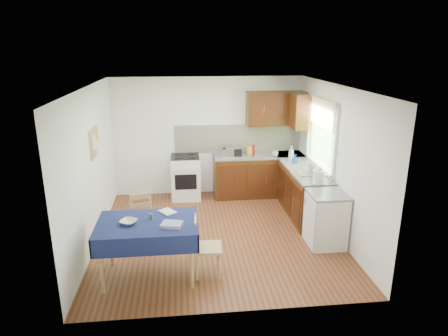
{
  "coord_description": "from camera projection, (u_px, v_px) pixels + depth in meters",
  "views": [
    {
      "loc": [
        -0.56,
        -6.19,
        3.11
      ],
      "look_at": [
        0.14,
        0.27,
        1.11
      ],
      "focal_mm": 32.0,
      "sensor_mm": 36.0,
      "label": 1
    }
  ],
  "objects": [
    {
      "name": "soap_bottle_c",
      "position": [
        316.0,
        176.0,
        6.76
      ],
      "size": [
        0.18,
        0.18,
        0.19
      ],
      "primitive_type": "imported",
      "rotation": [
        0.0,
        0.0,
        3.41
      ],
      "color": "green",
      "rests_on": "worktop_right"
    },
    {
      "name": "book",
      "position": [
        162.0,
        213.0,
        5.63
      ],
      "size": [
        0.29,
        0.3,
        0.02
      ],
      "primitive_type": "imported",
      "rotation": [
        0.0,
        0.0,
        0.64
      ],
      "color": "white",
      "rests_on": "dining_table"
    },
    {
      "name": "base_cabinets",
      "position": [
        278.0,
        184.0,
        8.06
      ],
      "size": [
        1.9,
        2.3,
        0.86
      ],
      "color": "black",
      "rests_on": "ground"
    },
    {
      "name": "dish_rack",
      "position": [
        311.0,
        172.0,
        7.16
      ],
      "size": [
        0.46,
        0.35,
        0.22
      ],
      "rotation": [
        0.0,
        0.0,
        0.37
      ],
      "color": "gray",
      "rests_on": "worktop_right"
    },
    {
      "name": "chair_near",
      "position": [
        205.0,
        245.0,
        5.54
      ],
      "size": [
        0.4,
        0.4,
        0.86
      ],
      "rotation": [
        0.0,
        0.0,
        1.53
      ],
      "color": "tan",
      "rests_on": "ground"
    },
    {
      "name": "wall_right",
      "position": [
        336.0,
        161.0,
        6.69
      ],
      "size": [
        0.02,
        4.2,
        2.5
      ],
      "primitive_type": "cube",
      "color": "white",
      "rests_on": "ground"
    },
    {
      "name": "spice_jar",
      "position": [
        151.0,
        217.0,
        5.45
      ],
      "size": [
        0.04,
        0.04,
        0.09
      ],
      "primitive_type": "cylinder",
      "color": "#238025",
      "rests_on": "dining_table"
    },
    {
      "name": "stove",
      "position": [
        186.0,
        177.0,
        8.37
      ],
      "size": [
        0.6,
        0.61,
        0.92
      ],
      "color": "white",
      "rests_on": "ground"
    },
    {
      "name": "splashback",
      "position": [
        238.0,
        138.0,
        8.55
      ],
      "size": [
        2.7,
        0.02,
        0.6
      ],
      "primitive_type": "cube",
      "color": "white",
      "rests_on": "wall_back"
    },
    {
      "name": "corkboard",
      "position": [
        94.0,
        142.0,
        6.46
      ],
      "size": [
        0.04,
        0.62,
        0.47
      ],
      "color": "tan",
      "rests_on": "wall_left"
    },
    {
      "name": "chair_far",
      "position": [
        141.0,
        214.0,
        6.56
      ],
      "size": [
        0.45,
        0.45,
        0.87
      ],
      "rotation": [
        0.0,
        0.0,
        3.35
      ],
      "color": "tan",
      "rests_on": "ground"
    },
    {
      "name": "kettle",
      "position": [
        318.0,
        176.0,
        6.63
      ],
      "size": [
        0.18,
        0.18,
        0.3
      ],
      "color": "white",
      "rests_on": "worktop_right"
    },
    {
      "name": "wall_back",
      "position": [
        208.0,
        136.0,
        8.48
      ],
      "size": [
        4.0,
        0.02,
        2.5
      ],
      "primitive_type": "cube",
      "color": "white",
      "rests_on": "ground"
    },
    {
      "name": "soap_bottle_b",
      "position": [
        295.0,
        159.0,
        7.75
      ],
      "size": [
        0.09,
        0.09,
        0.18
      ],
      "primitive_type": "imported",
      "rotation": [
        0.0,
        0.0,
        1.67
      ],
      "color": "#1C40A6",
      "rests_on": "worktop_right"
    },
    {
      "name": "wall_front",
      "position": [
        234.0,
        218.0,
        4.49
      ],
      "size": [
        4.0,
        0.02,
        2.5
      ],
      "primitive_type": "cube",
      "color": "white",
      "rests_on": "ground"
    },
    {
      "name": "worktop_right",
      "position": [
        305.0,
        171.0,
        7.39
      ],
      "size": [
        0.6,
        1.7,
        0.04
      ],
      "primitive_type": "cube",
      "color": "slate",
      "rests_on": "base_cabinets"
    },
    {
      "name": "floor",
      "position": [
        217.0,
        234.0,
        6.85
      ],
      "size": [
        4.2,
        4.2,
        0.0
      ],
      "primitive_type": "plane",
      "color": "#502915",
      "rests_on": "ground"
    },
    {
      "name": "dining_table",
      "position": [
        148.0,
        229.0,
        5.41
      ],
      "size": [
        1.36,
        0.92,
        0.82
      ],
      "rotation": [
        0.0,
        0.0,
        0.29
      ],
      "color": "#110F3D",
      "rests_on": "ground"
    },
    {
      "name": "ceiling",
      "position": [
        217.0,
        87.0,
        6.12
      ],
      "size": [
        4.0,
        4.2,
        0.02
      ],
      "primitive_type": "cube",
      "color": "white",
      "rests_on": "wall_back"
    },
    {
      "name": "worktop_back",
      "position": [
        259.0,
        155.0,
        8.41
      ],
      "size": [
        1.9,
        0.6,
        0.04
      ],
      "primitive_type": "cube",
      "color": "slate",
      "rests_on": "base_cabinets"
    },
    {
      "name": "tea_towel",
      "position": [
        172.0,
        225.0,
        5.25
      ],
      "size": [
        0.31,
        0.27,
        0.05
      ],
      "primitive_type": "cube",
      "rotation": [
        0.0,
        0.0,
        -0.26
      ],
      "color": "navy",
      "rests_on": "dining_table"
    },
    {
      "name": "sandwich_press",
      "position": [
        233.0,
        151.0,
        8.34
      ],
      "size": [
        0.33,
        0.29,
        0.19
      ],
      "rotation": [
        0.0,
        0.0,
        -0.13
      ],
      "color": "black",
      "rests_on": "worktop_back"
    },
    {
      "name": "soap_bottle_a",
      "position": [
        291.0,
        154.0,
        7.92
      ],
      "size": [
        0.16,
        0.16,
        0.29
      ],
      "primitive_type": "imported",
      "rotation": [
        0.0,
        0.0,
        0.67
      ],
      "color": "white",
      "rests_on": "worktop_right"
    },
    {
      "name": "fridge",
      "position": [
        326.0,
        219.0,
        6.38
      ],
      "size": [
        0.58,
        0.6,
        0.89
      ],
      "color": "white",
      "rests_on": "ground"
    },
    {
      "name": "cup",
      "position": [
        275.0,
        153.0,
        8.3
      ],
      "size": [
        0.14,
        0.14,
        0.1
      ],
      "primitive_type": "imported",
      "rotation": [
        0.0,
        0.0,
        -0.05
      ],
      "color": "silver",
      "rests_on": "worktop_back"
    },
    {
      "name": "wall_left",
      "position": [
        91.0,
        169.0,
        6.28
      ],
      "size": [
        0.02,
        4.2,
        2.5
      ],
      "primitive_type": "cube",
      "color": "white",
      "rests_on": "ground"
    },
    {
      "name": "upper_cabinets",
      "position": [
        283.0,
        109.0,
        8.18
      ],
      "size": [
        1.2,
        0.85,
        0.7
      ],
      "color": "black",
      "rests_on": "wall_back"
    },
    {
      "name": "toaster",
      "position": [
        228.0,
        153.0,
        8.24
      ],
      "size": [
        0.24,
        0.15,
        0.19
      ],
      "rotation": [
        0.0,
        0.0,
        -0.13
      ],
      "color": "#B7B7BC",
      "rests_on": "worktop_back"
    },
    {
      "name": "worktop_corner",
      "position": [
        289.0,
        155.0,
        8.48
      ],
      "size": [
        0.6,
        0.6,
        0.04
      ],
      "primitive_type": "cube",
      "color": "slate",
      "rests_on": "base_cabinets"
    },
    {
      "name": "sauce_bottle",
      "position": [
        253.0,
        151.0,
        8.25
      ],
      "size": [
        0.05,
        0.05,
        0.24
      ],
      "primitive_type": "cylinder",
      "color": "#B10E12",
      "rests_on": "worktop_back"
    },
    {
      "name": "plate_bowl",
      "position": [
        129.0,
        222.0,
        5.32
      ],
      "size": [
        0.28,
        0.28,
        0.05
      ],
      "primitive_type": "imported",
      "rotation": [
        0.0,
        0.0,
        -0.43
      ],
      "color": "beige",
      "rests_on": "dining_table"
    },
    {
      "name": "yellow_packet",
      "position": [
        249.0,
        150.0,
        8.45
      ],
      "size": [
        0.12,
        0.09,
        0.15
      ],
      "primitive_type": "cube",
      "rotation": [
        0.0,
        0.0,
        0.2
      ],
      "color": "yellow",
      "rests_on": "worktop_back"
    },
    {
      "name": "window",
      "position": [
        321.0,
        129.0,
        7.24
      ],
      "size": [
        0.04,
        1.48,
        1.26
      ],
      "color": "#355B25",
      "rests_on": "wall_right"
    }
  ]
}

